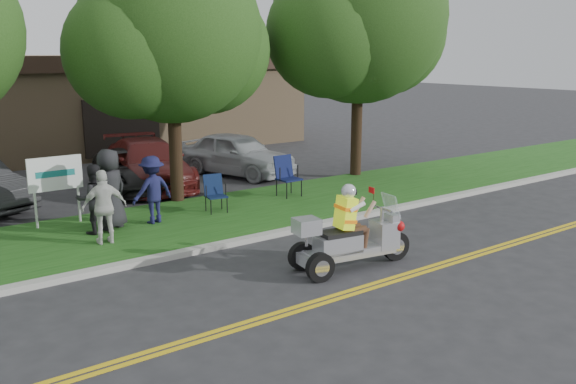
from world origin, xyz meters
TOP-DOWN VIEW (x-y plane):
  - ground at (0.00, 0.00)m, footprint 120.00×120.00m
  - centerline_near at (0.00, -0.58)m, footprint 60.00×0.10m
  - centerline_far at (0.00, -0.42)m, footprint 60.00×0.10m
  - curb at (0.00, 3.05)m, footprint 60.00×0.25m
  - grass_verge at (0.00, 5.20)m, footprint 60.00×4.00m
  - commercial_building at (2.00, 18.98)m, footprint 18.00×8.20m
  - tree_mid at (0.55, 7.23)m, footprint 5.88×4.80m
  - tree_right at (7.06, 7.03)m, footprint 6.86×5.60m
  - business_sign at (-2.90, 6.60)m, footprint 1.25×0.06m
  - trike_scooter at (0.83, 0.45)m, footprint 2.59×1.02m
  - lawn_chair_a at (0.74, 5.53)m, footprint 0.58×0.60m
  - lawn_chair_b at (3.28, 5.87)m, footprint 0.62×0.64m
  - spectator_adult_mid at (-2.43, 5.40)m, footprint 0.83×0.68m
  - spectator_adult_right at (-2.50, 4.52)m, footprint 0.99×0.52m
  - spectator_chair_a at (-1.00, 5.44)m, footprint 1.14×0.78m
  - spectator_chair_b at (-1.98, 5.56)m, footprint 1.07×0.90m
  - parked_car_mid at (0.30, 9.64)m, footprint 2.90×4.79m
  - parked_car_right at (0.80, 9.83)m, footprint 2.79×5.27m
  - parked_car_far_right at (4.00, 9.74)m, footprint 2.92×4.64m

SIDE VIEW (x-z plane):
  - ground at x=0.00m, z-range 0.00..0.00m
  - centerline_near at x=0.00m, z-range 0.00..0.01m
  - centerline_far at x=0.00m, z-range 0.00..0.01m
  - grass_verge at x=0.00m, z-range 0.01..0.11m
  - curb at x=0.00m, z-range 0.00..0.12m
  - trike_scooter at x=0.83m, z-range -0.26..1.44m
  - parked_car_mid at x=0.30m, z-range 0.00..1.24m
  - lawn_chair_a at x=0.74m, z-range 0.16..1.12m
  - parked_car_right at x=0.80m, z-range 0.00..1.46m
  - parked_car_far_right at x=4.00m, z-range 0.00..1.47m
  - lawn_chair_b at x=3.28m, z-range 0.18..1.33m
  - spectator_adult_mid at x=-2.43m, z-range 0.10..1.69m
  - spectator_adult_right at x=-2.50m, z-range 0.10..1.71m
  - spectator_chair_a at x=-1.00m, z-range 0.10..1.73m
  - spectator_chair_b at x=-1.98m, z-range 0.10..1.98m
  - business_sign at x=-2.90m, z-range 0.38..2.13m
  - commercial_building at x=2.00m, z-range 0.01..4.01m
  - tree_mid at x=0.55m, z-range 0.91..7.96m
  - tree_right at x=7.06m, z-range 0.99..9.06m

